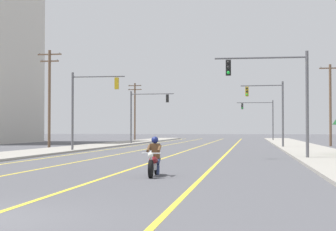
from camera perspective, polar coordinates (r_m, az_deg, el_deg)
The scene contains 15 objects.
lane_stripe_center at distance 55.09m, azimuth 3.14°, elevation -3.24°, with size 0.16×100.00×0.01m, color yellow.
lane_stripe_left at distance 55.60m, azimuth -0.91°, elevation -3.23°, with size 0.16×100.00×0.01m, color yellow.
lane_stripe_right at distance 54.88m, azimuth 6.72°, elevation -3.24°, with size 0.16×100.00×0.01m, color yellow.
lane_stripe_far_left at distance 56.19m, azimuth -4.03°, elevation -3.20°, with size 0.16×100.00×0.01m, color yellow.
sidewalk_kerb_right at distance 50.07m, azimuth 13.92°, elevation -3.30°, with size 4.40×110.00×0.14m, color #9E998E.
sidewalk_kerb_left at distance 52.18m, azimuth -8.67°, elevation -3.25°, with size 4.40×110.00×0.14m, color #9E998E.
motorcycle_with_rider at distance 20.40m, azimuth -1.45°, elevation -4.63°, with size 0.70×2.19×1.46m.
traffic_signal_near_right at distance 32.30m, azimuth 11.42°, elevation 2.85°, with size 5.32×0.39×6.20m.
traffic_signal_near_left at distance 43.65m, azimuth -8.31°, elevation 1.63°, with size 4.25×0.38×6.20m.
traffic_signal_mid_right at distance 52.48m, azimuth 10.53°, elevation 1.10°, with size 3.97×0.44×6.20m.
traffic_signal_mid_left at distance 64.21m, azimuth -2.54°, elevation 0.68°, with size 5.18×0.43×6.20m.
traffic_signal_far_right at distance 85.73m, azimuth 9.68°, elevation 0.18°, with size 5.54×0.57×6.20m.
utility_pole_left_near at distance 53.94m, azimuth -12.12°, elevation 2.08°, with size 2.35×0.26×9.30m.
utility_pole_right_far at distance 59.68m, azimuth 16.37°, elevation 1.23°, with size 2.18×0.26×8.49m.
utility_pole_left_far at distance 90.65m, azimuth -3.43°, elevation 0.64°, with size 2.25×0.26×9.32m.
Camera 1 is at (5.35, -9.83, 1.71)m, focal length 59.19 mm.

